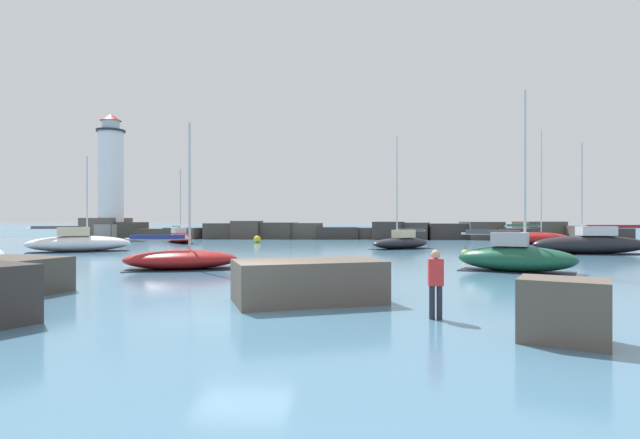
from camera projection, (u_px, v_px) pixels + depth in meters
ground_plane at (244, 311)px, 13.25m from camera, size 600.00×600.00×0.00m
open_sea_beyond at (348, 229)px, 121.71m from camera, size 400.00×116.00×0.01m
breakwater_jetty at (345, 231)px, 61.71m from camera, size 67.38×6.94×2.59m
lighthouse at (111, 183)px, 63.28m from camera, size 4.16×4.16×15.83m
foreground_rocks at (96, 286)px, 13.84m from camera, size 18.70×7.74×1.40m
sailboat_moored_0 at (401, 242)px, 40.98m from camera, size 5.70×4.98×9.20m
sailboat_moored_1 at (179, 237)px, 51.79m from camera, size 5.92×7.98×7.57m
sailboat_moored_2 at (79, 243)px, 37.52m from camera, size 7.53×5.67×7.22m
sailboat_moored_3 at (181, 259)px, 24.38m from camera, size 5.91×3.84×7.20m
sailboat_moored_4 at (515, 257)px, 23.27m from camera, size 5.62×3.90×8.44m
sailboat_moored_5 at (536, 238)px, 47.92m from camera, size 6.43×4.49×11.01m
sailboat_moored_6 at (591, 244)px, 34.95m from camera, size 8.03×2.42×7.81m
mooring_buoy_orange_near at (257, 239)px, 51.32m from camera, size 0.74×0.74×0.94m
mooring_buoy_far_side at (465, 254)px, 31.58m from camera, size 0.52×0.52×0.72m
person_on_rocks at (436, 280)px, 12.21m from camera, size 0.36×0.22×1.71m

